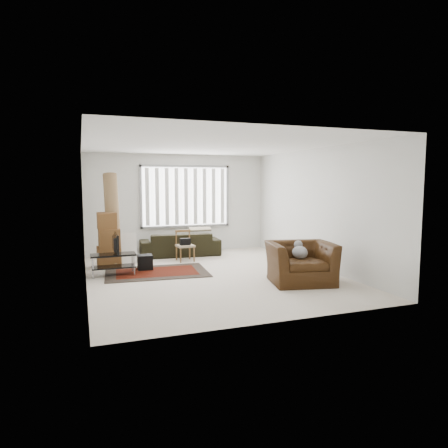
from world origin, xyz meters
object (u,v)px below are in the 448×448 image
object	(u,v)px
side_chair	(185,244)
armchair	(301,260)
sofa	(180,240)
tv_stand	(113,260)
moving_boxes	(108,242)

from	to	relation	value
side_chair	armchair	bearing A→B (deg)	-64.64
sofa	side_chair	distance (m)	0.77
tv_stand	armchair	world-z (taller)	armchair
moving_boxes	armchair	bearing A→B (deg)	-39.31
side_chair	tv_stand	bearing A→B (deg)	-154.33
moving_boxes	side_chair	world-z (taller)	moving_boxes
sofa	armchair	world-z (taller)	armchair
tv_stand	sofa	xyz separation A→B (m)	(1.85, 1.77, 0.07)
tv_stand	side_chair	size ratio (longest dim) A/B	1.20
tv_stand	armchair	size ratio (longest dim) A/B	0.65
armchair	side_chair	bearing A→B (deg)	131.05
side_chair	armchair	distance (m)	3.26
sofa	side_chair	world-z (taller)	sofa
moving_boxes	side_chair	xyz separation A→B (m)	(1.82, 0.07, -0.16)
moving_boxes	sofa	distance (m)	2.07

